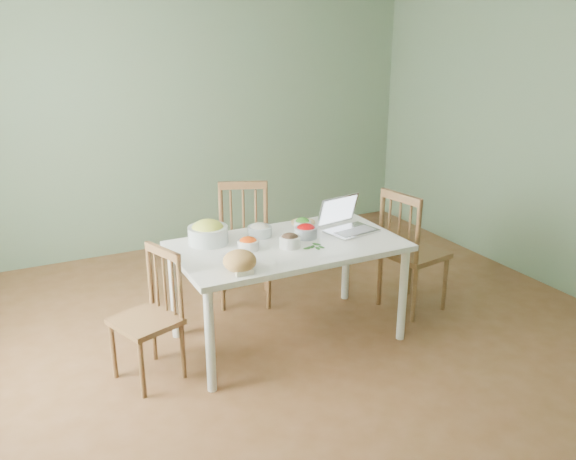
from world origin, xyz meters
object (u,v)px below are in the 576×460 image
bread_boule (240,261)px  laptop (352,216)px  chair_far (245,245)px  bowl_squash (208,232)px  dining_table (288,292)px  chair_left (145,318)px  chair_right (414,250)px

bread_boule → laptop: (1.03, 0.32, 0.05)m
chair_far → laptop: 0.99m
chair_far → bowl_squash: size_ratio=3.49×
dining_table → chair_left: (-1.05, -0.06, 0.06)m
chair_far → dining_table: bearing=-65.8°
chair_right → chair_far: bearing=48.3°
dining_table → bread_boule: 0.73m
bread_boule → bowl_squash: (-0.01, 0.57, 0.01)m
bread_boule → laptop: size_ratio=0.59×
chair_far → chair_left: 1.30m
chair_right → bowl_squash: size_ratio=3.55×
dining_table → chair_left: chair_left is taller
laptop → bread_boule: bearing=-172.9°
chair_far → bowl_squash: chair_far is taller
chair_left → laptop: laptop is taller
bowl_squash → dining_table: bearing=-27.6°
chair_left → bread_boule: size_ratio=4.11×
laptop → dining_table: bearing=170.6°
dining_table → bread_boule: size_ratio=7.54×
bowl_squash → laptop: (1.03, -0.25, 0.04)m
chair_right → laptop: chair_right is taller
chair_far → chair_right: size_ratio=0.98×
chair_far → bread_boule: (-0.46, -1.04, 0.32)m
dining_table → chair_right: chair_right is taller
dining_table → chair_far: bearing=92.5°
dining_table → chair_right: bearing=0.0°
chair_left → bowl_squash: bearing=100.6°
chair_left → dining_table: bearing=73.7°
chair_right → dining_table: bearing=80.5°
bowl_squash → laptop: size_ratio=0.78×
chair_far → chair_right: bearing=-10.5°
chair_far → laptop: (0.57, -0.73, 0.38)m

